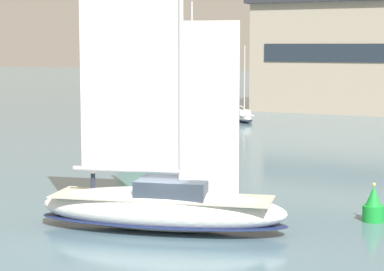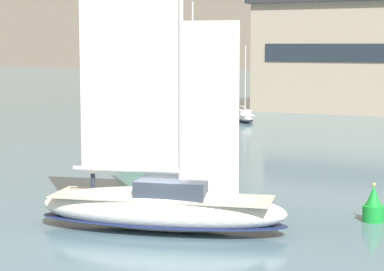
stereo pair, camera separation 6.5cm
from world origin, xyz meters
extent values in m
plane|color=slate|center=(0.00, 0.00, 0.00)|extent=(400.00, 400.00, 0.00)
cylinder|color=brown|center=(-35.52, 58.47, 3.58)|extent=(0.57, 0.57, 7.17)
ellipsoid|color=#336B38|center=(-35.52, 58.47, 9.34)|extent=(6.45, 6.45, 7.89)
ellipsoid|color=white|center=(0.00, 0.00, 0.94)|extent=(11.53, 5.63, 1.89)
ellipsoid|color=#19234C|center=(0.00, 0.00, 0.42)|extent=(11.64, 5.69, 0.23)
cube|color=#BCB7A8|center=(0.00, 0.00, 1.49)|extent=(10.12, 4.83, 0.06)
cube|color=#333D4C|center=(0.54, 0.13, 1.91)|extent=(3.53, 2.85, 0.78)
cylinder|color=silver|center=(0.86, 0.21, 8.47)|extent=(0.22, 0.22, 13.89)
cylinder|color=silver|center=(-1.57, -0.38, 2.63)|extent=(4.90, 1.36, 0.19)
cube|color=silver|center=(-1.37, -0.33, 8.33)|extent=(4.48, 1.11, 11.39)
cube|color=silver|center=(2.15, 0.52, 5.34)|extent=(2.38, 0.60, 7.64)
cylinder|color=#232838|center=(-3.33, -0.42, 1.95)|extent=(0.24, 0.24, 0.85)
cylinder|color=silver|center=(-3.33, -0.42, 2.70)|extent=(0.41, 0.41, 0.65)
sphere|color=tan|center=(-3.33, -0.42, 3.14)|extent=(0.24, 0.24, 0.24)
ellipsoid|color=white|center=(-15.22, 45.96, 0.50)|extent=(4.55, 5.80, 0.99)
ellipsoid|color=#19234C|center=(-15.22, 45.96, 0.22)|extent=(4.59, 5.86, 0.12)
cube|color=silver|center=(-15.22, 45.96, 0.80)|extent=(3.95, 5.07, 0.06)
cube|color=silver|center=(-15.06, 45.71, 1.03)|extent=(1.85, 2.00, 0.41)
cylinder|color=silver|center=(-14.96, 45.57, 4.48)|extent=(0.12, 0.12, 7.31)
cylinder|color=silver|center=(-15.68, 46.67, 1.41)|extent=(1.51, 2.26, 0.10)
cylinder|color=white|center=(-15.68, 46.67, 1.48)|extent=(1.42, 2.07, 0.16)
ellipsoid|color=white|center=(-15.14, 33.49, 0.74)|extent=(5.36, 8.98, 1.48)
ellipsoid|color=#19234C|center=(-15.14, 33.49, 0.33)|extent=(5.41, 9.07, 0.18)
cube|color=#BCB7A8|center=(-15.14, 33.49, 1.17)|extent=(4.63, 7.87, 0.06)
cube|color=silver|center=(-14.99, 33.08, 1.51)|extent=(2.46, 2.88, 0.61)
cylinder|color=silver|center=(-14.89, 32.84, 6.63)|extent=(0.17, 0.17, 10.86)
cylinder|color=silver|center=(-15.59, 34.67, 2.07)|extent=(1.53, 3.71, 0.15)
cylinder|color=white|center=(-15.59, 34.67, 2.18)|extent=(1.47, 3.37, 0.24)
cylinder|color=green|center=(8.01, 5.78, 0.37)|extent=(1.00, 1.00, 0.75)
cone|color=green|center=(8.01, 5.78, 1.21)|extent=(0.75, 0.75, 0.92)
sphere|color=#F2F266|center=(8.01, 5.78, 1.74)|extent=(0.16, 0.16, 0.16)
camera|label=1|loc=(15.64, -28.37, 8.11)|focal=70.00mm
camera|label=2|loc=(15.70, -28.34, 8.11)|focal=70.00mm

